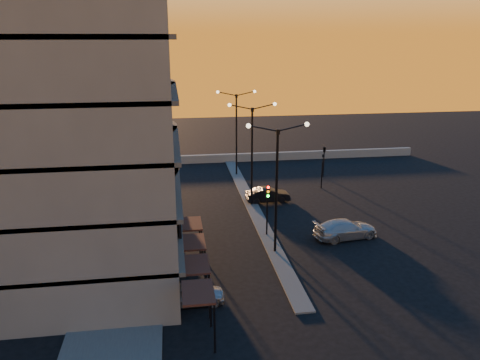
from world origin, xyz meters
name	(u,v)px	position (x,y,z in m)	size (l,w,h in m)	color
ground	(275,252)	(0.00, 0.00, 0.00)	(120.00, 120.00, 0.00)	black
sidewalk_west	(132,238)	(-10.50, 4.00, 0.06)	(5.00, 40.00, 0.12)	#4E4F4C
median	(252,205)	(0.00, 10.00, 0.06)	(1.20, 36.00, 0.12)	#4E4F4C
parapet	(246,157)	(2.00, 26.00, 0.50)	(44.00, 0.50, 1.00)	gray
building	(55,90)	(-14.00, 0.03, 11.91)	(14.35, 17.08, 25.00)	slate
streetlamp_near	(277,179)	(0.00, 0.00, 5.59)	(4.32, 0.32, 9.51)	black
streetlamp_mid	(252,147)	(0.00, 10.00, 5.59)	(4.32, 0.32, 9.51)	black
streetlamp_far	(236,126)	(0.00, 20.00, 5.59)	(4.32, 0.32, 9.51)	black
traffic_light_main	(268,202)	(0.00, 2.87, 2.89)	(0.28, 0.44, 4.25)	black
signal_east_a	(322,170)	(8.00, 14.00, 1.93)	(0.13, 0.16, 3.60)	black
signal_east_b	(324,150)	(9.50, 18.00, 3.10)	(0.42, 1.99, 3.60)	black
car_hatchback	(192,294)	(-6.29, -5.95, 0.65)	(1.54, 3.82, 1.30)	#A8AAB0
car_sedan	(268,195)	(1.70, 10.77, 0.69)	(1.45, 4.16, 1.37)	black
car_wagon	(346,229)	(5.99, 1.73, 0.73)	(2.05, 5.05, 1.47)	#ABAFB2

